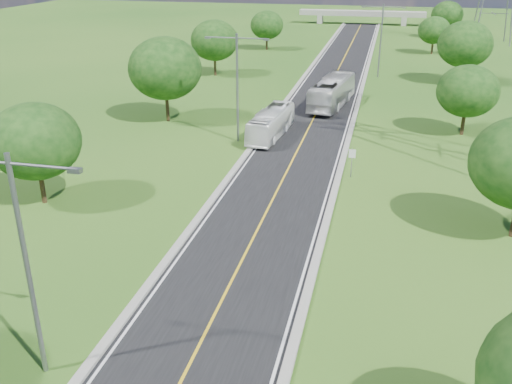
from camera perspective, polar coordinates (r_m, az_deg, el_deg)
ground at (r=67.74m, az=6.43°, el=8.56°), size 260.00×260.00×0.00m
road at (r=73.53m, az=7.02°, el=9.72°), size 8.00×150.00×0.06m
curb_left at (r=74.06m, az=3.71°, el=10.00°), size 0.50×150.00×0.22m
curb_right at (r=73.20m, az=10.37°, el=9.52°), size 0.50×150.00×0.22m
speed_limit_sign at (r=45.85m, az=9.57°, el=3.33°), size 0.55×0.09×2.40m
overpass at (r=146.09m, az=10.54°, el=17.09°), size 30.00×3.00×3.20m
streetlight_near_left at (r=24.38m, az=-22.17°, el=-5.42°), size 5.90×0.25×10.00m
streetlight_mid_left at (r=53.08m, az=-1.89°, el=11.23°), size 5.90×0.25×10.00m
streetlight_far_right at (r=83.91m, az=12.41°, el=15.14°), size 5.90×0.25×10.00m
tree_lb at (r=42.40m, az=-21.22°, el=4.76°), size 6.30×6.30×7.33m
tree_lc at (r=60.62m, az=-9.09°, el=12.10°), size 7.56×7.56×8.79m
tree_ld at (r=83.71m, az=-4.18°, el=14.89°), size 6.72×6.72×7.82m
tree_le at (r=106.22m, az=1.09°, el=16.35°), size 5.88×5.88×6.84m
tree_rc at (r=59.04m, az=20.41°, el=9.43°), size 5.88×5.88×6.84m
tree_rd at (r=82.58m, az=20.18°, el=13.69°), size 7.14×7.14×8.30m
tree_re at (r=106.21m, az=17.40°, el=15.18°), size 5.46×5.46×6.35m
tree_rf at (r=126.23m, az=18.58°, el=16.45°), size 6.30×6.30×7.33m
bus_outbound at (r=67.14m, az=7.63°, el=9.88°), size 4.43×12.14×3.31m
bus_inbound at (r=55.46m, az=1.52°, el=6.90°), size 3.04×9.66×2.65m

